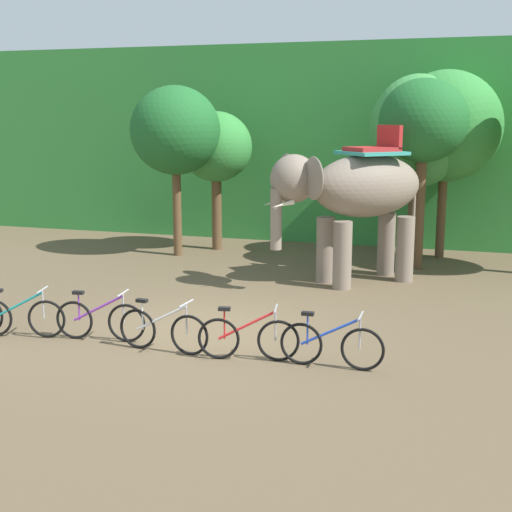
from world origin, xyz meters
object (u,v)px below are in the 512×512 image
(tree_center_left, at_px, (175,131))
(elephant, at_px, (355,193))
(bike_red, at_px, (248,338))
(tree_center, at_px, (216,148))
(bike_blue, at_px, (331,345))
(tree_left, at_px, (446,127))
(bike_purple, at_px, (100,320))
(tree_far_left, at_px, (423,122))
(bike_teal, at_px, (20,317))
(tree_right, at_px, (417,132))
(bike_white, at_px, (163,330))

(tree_center_left, xyz_separation_m, elephant, (5.45, -1.91, -1.36))
(elephant, height_order, bike_red, elephant)
(tree_center, distance_m, bike_blue, 10.90)
(tree_left, bearing_deg, bike_purple, -119.18)
(tree_far_left, height_order, tree_left, tree_left)
(tree_left, xyz_separation_m, bike_teal, (-6.95, -10.01, -3.31))
(bike_red, bearing_deg, tree_far_left, 75.64)
(tree_far_left, bearing_deg, tree_right, 100.75)
(tree_left, bearing_deg, bike_blue, -96.74)
(bike_purple, distance_m, bike_blue, 4.28)
(elephant, xyz_separation_m, bike_white, (-2.26, -6.07, -1.82))
(bike_white, bearing_deg, tree_left, 67.70)
(tree_center_left, xyz_separation_m, bike_white, (3.19, -7.97, -3.18))
(bike_white, bearing_deg, tree_center_left, 111.83)
(tree_center_left, height_order, tree_far_left, tree_far_left)
(tree_center, bearing_deg, bike_white, -75.18)
(tree_far_left, distance_m, tree_left, 1.88)
(bike_white, relative_size, bike_blue, 1.00)
(bike_purple, bearing_deg, bike_teal, -170.03)
(tree_left, xyz_separation_m, elephant, (-1.84, -3.92, -1.49))
(tree_center, height_order, elephant, tree_center)
(tree_far_left, bearing_deg, bike_red, -104.36)
(tree_left, xyz_separation_m, bike_purple, (-5.44, -9.75, -3.31))
(tree_far_left, relative_size, bike_white, 2.89)
(tree_center_left, xyz_separation_m, bike_red, (4.72, -7.94, -3.18))
(tree_left, distance_m, bike_white, 11.28)
(tree_left, bearing_deg, tree_center_left, -164.58)
(tree_far_left, bearing_deg, elephant, -122.89)
(tree_right, height_order, tree_left, tree_left)
(tree_center_left, height_order, bike_teal, tree_center_left)
(tree_right, relative_size, tree_left, 0.98)
(bike_teal, bearing_deg, tree_center, 87.39)
(tree_right, distance_m, bike_white, 10.54)
(bike_teal, bearing_deg, bike_white, 0.63)
(bike_blue, bearing_deg, bike_red, -177.49)
(tree_center, relative_size, tree_far_left, 0.83)
(bike_white, xyz_separation_m, bike_blue, (2.92, 0.09, 0.00))
(tree_center_left, distance_m, tree_right, 6.73)
(elephant, distance_m, bike_teal, 8.16)
(tree_center_left, bearing_deg, bike_red, -59.25)
(bike_white, bearing_deg, bike_red, 1.07)
(tree_left, bearing_deg, bike_white, -112.30)
(tree_left, relative_size, bike_white, 3.07)
(bike_purple, relative_size, bike_blue, 1.00)
(bike_teal, relative_size, bike_blue, 0.98)
(elephant, relative_size, bike_white, 2.21)
(elephant, relative_size, bike_purple, 2.22)
(elephant, bearing_deg, bike_purple, -121.73)
(tree_center_left, height_order, bike_purple, tree_center_left)
(tree_left, relative_size, bike_red, 3.11)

